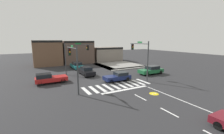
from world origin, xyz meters
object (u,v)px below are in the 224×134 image
at_px(traffic_signal_southwest, 73,59).
at_px(car_black, 86,71).
at_px(car_red, 50,78).
at_px(car_green, 151,70).
at_px(traffic_signal_southeast, 141,53).
at_px(car_navy, 118,77).
at_px(car_teal, 77,65).
at_px(traffic_signal_northwest, 76,52).

distance_m(traffic_signal_southwest, car_black, 9.11).
bearing_deg(traffic_signal_southwest, car_red, 25.27).
bearing_deg(car_green, traffic_signal_southeast, 25.39).
distance_m(car_black, car_navy, 6.82).
distance_m(traffic_signal_southwest, car_teal, 15.31).
bearing_deg(traffic_signal_southeast, car_black, 43.23).
bearing_deg(car_black, traffic_signal_northwest, -148.79).
xyz_separation_m(traffic_signal_southeast, car_teal, (-6.51, 13.94, -3.48)).
relative_size(traffic_signal_southwest, car_navy, 1.35).
height_order(car_green, car_teal, car_green).
xyz_separation_m(traffic_signal_southwest, car_teal, (4.23, 14.36, -3.22)).
xyz_separation_m(traffic_signal_northwest, traffic_signal_southeast, (7.89, -9.12, 0.18)).
bearing_deg(car_green, traffic_signal_southwest, 9.21).
relative_size(car_teal, car_navy, 1.11).
relative_size(traffic_signal_southwest, car_green, 1.19).
distance_m(traffic_signal_northwest, car_black, 4.06).
bearing_deg(car_green, car_black, -24.88).
bearing_deg(car_teal, car_red, -35.50).
relative_size(traffic_signal_northwest, car_black, 1.23).
bearing_deg(traffic_signal_southeast, traffic_signal_northwest, 40.86).
xyz_separation_m(traffic_signal_southwest, car_red, (-2.40, 5.07, -3.21)).
height_order(traffic_signal_northwest, car_green, traffic_signal_northwest).
height_order(car_red, car_navy, car_red).
bearing_deg(car_black, car_navy, 26.39).
bearing_deg(traffic_signal_southeast, car_teal, 25.04).
relative_size(car_black, car_teal, 1.00).
xyz_separation_m(traffic_signal_northwest, car_navy, (4.27, -8.16, -3.37)).
height_order(car_black, car_red, car_black).
bearing_deg(traffic_signal_southwest, car_black, -28.69).
height_order(traffic_signal_northwest, car_teal, traffic_signal_northwest).
height_order(car_teal, car_red, car_red).
relative_size(car_black, car_navy, 1.11).
bearing_deg(car_teal, traffic_signal_southwest, -16.40).
relative_size(traffic_signal_southwest, car_teal, 1.22).
bearing_deg(car_red, traffic_signal_southeast, -19.53).
distance_m(traffic_signal_northwest, car_red, 7.64).
bearing_deg(car_teal, traffic_signal_southeast, 25.04).
relative_size(traffic_signal_northwest, traffic_signal_southeast, 0.94).
xyz_separation_m(traffic_signal_southeast, car_navy, (-3.61, 0.96, -3.54)).
height_order(traffic_signal_southeast, car_navy, traffic_signal_southeast).
relative_size(traffic_signal_southeast, car_teal, 1.31).
distance_m(traffic_signal_southeast, car_black, 10.30).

